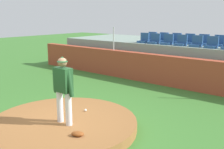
# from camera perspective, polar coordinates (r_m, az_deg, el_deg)

# --- Properties ---
(ground_plane) EXTENTS (60.00, 60.00, 0.00)m
(ground_plane) POSITION_cam_1_polar(r_m,az_deg,el_deg) (7.42, -10.51, -11.60)
(ground_plane) COLOR #3B762D
(pitchers_mound) EXTENTS (4.00, 4.00, 0.27)m
(pitchers_mound) POSITION_cam_1_polar(r_m,az_deg,el_deg) (7.36, -10.55, -10.66)
(pitchers_mound) COLOR #935E31
(pitchers_mound) RESTS_ON ground_plane
(pitcher) EXTENTS (0.75, 0.28, 1.77)m
(pitcher) POSITION_cam_1_polar(r_m,az_deg,el_deg) (6.77, -10.55, -2.34)
(pitcher) COLOR silver
(pitcher) RESTS_ON pitchers_mound
(baseball) EXTENTS (0.07, 0.07, 0.07)m
(baseball) POSITION_cam_1_polar(r_m,az_deg,el_deg) (7.83, -5.79, -7.71)
(baseball) COLOR white
(baseball) RESTS_ON pitchers_mound
(fielding_glove) EXTENTS (0.36, 0.32, 0.11)m
(fielding_glove) POSITION_cam_1_polar(r_m,az_deg,el_deg) (6.34, -7.50, -12.67)
(fielding_glove) COLOR brown
(fielding_glove) RESTS_ON pitchers_mound
(brick_barrier) EXTENTS (16.49, 0.40, 1.32)m
(brick_barrier) POSITION_cam_1_polar(r_m,az_deg,el_deg) (11.76, 12.08, 0.81)
(brick_barrier) COLOR #A7432B
(brick_barrier) RESTS_ON ground_plane
(fence_post_left) EXTENTS (0.06, 0.06, 1.16)m
(fence_post_left) POSITION_cam_1_polar(r_m,az_deg,el_deg) (13.25, 0.35, 7.83)
(fence_post_left) COLOR silver
(fence_post_left) RESTS_ON brick_barrier
(bleacher_platform) EXTENTS (14.76, 4.45, 1.67)m
(bleacher_platform) POSITION_cam_1_polar(r_m,az_deg,el_deg) (14.32, 17.48, 3.30)
(bleacher_platform) COLOR gray
(bleacher_platform) RESTS_ON ground_plane
(stadium_chair_0) EXTENTS (0.48, 0.44, 0.50)m
(stadium_chair_0) POSITION_cam_1_polar(r_m,az_deg,el_deg) (13.66, 6.91, 7.55)
(stadium_chair_0) COLOR #274D85
(stadium_chair_0) RESTS_ON bleacher_platform
(stadium_chair_1) EXTENTS (0.48, 0.44, 0.50)m
(stadium_chair_1) POSITION_cam_1_polar(r_m,az_deg,el_deg) (13.27, 9.26, 7.33)
(stadium_chair_1) COLOR #274D85
(stadium_chair_1) RESTS_ON bleacher_platform
(stadium_chair_2) EXTENTS (0.48, 0.44, 0.50)m
(stadium_chair_2) POSITION_cam_1_polar(r_m,az_deg,el_deg) (12.96, 11.99, 7.10)
(stadium_chair_2) COLOR #274D85
(stadium_chair_2) RESTS_ON bleacher_platform
(stadium_chair_3) EXTENTS (0.48, 0.44, 0.50)m
(stadium_chair_3) POSITION_cam_1_polar(r_m,az_deg,el_deg) (12.66, 14.82, 6.82)
(stadium_chair_3) COLOR #274D85
(stadium_chair_3) RESTS_ON bleacher_platform
(stadium_chair_4) EXTENTS (0.48, 0.44, 0.50)m
(stadium_chair_4) POSITION_cam_1_polar(r_m,az_deg,el_deg) (12.39, 17.89, 6.52)
(stadium_chair_4) COLOR #274D85
(stadium_chair_4) RESTS_ON bleacher_platform
(stadium_chair_5) EXTENTS (0.48, 0.44, 0.50)m
(stadium_chair_5) POSITION_cam_1_polar(r_m,az_deg,el_deg) (12.11, 20.89, 6.17)
(stadium_chair_5) COLOR #274D85
(stadium_chair_5) RESTS_ON bleacher_platform
(stadium_chair_7) EXTENTS (0.48, 0.44, 0.50)m
(stadium_chair_7) POSITION_cam_1_polar(r_m,az_deg,el_deg) (14.41, 8.62, 7.77)
(stadium_chair_7) COLOR #274D85
(stadium_chair_7) RESTS_ON bleacher_platform
(stadium_chair_8) EXTENTS (0.48, 0.44, 0.50)m
(stadium_chair_8) POSITION_cam_1_polar(r_m,az_deg,el_deg) (14.06, 11.08, 7.55)
(stadium_chair_8) COLOR #274D85
(stadium_chair_8) RESTS_ON bleacher_platform
(stadium_chair_9) EXTENTS (0.48, 0.44, 0.50)m
(stadium_chair_9) POSITION_cam_1_polar(r_m,az_deg,el_deg) (13.75, 13.72, 7.32)
(stadium_chair_9) COLOR #274D85
(stadium_chair_9) RESTS_ON bleacher_platform
(stadium_chair_10) EXTENTS (0.48, 0.44, 0.50)m
(stadium_chair_10) POSITION_cam_1_polar(r_m,az_deg,el_deg) (13.46, 16.44, 7.06)
(stadium_chair_10) COLOR #274D85
(stadium_chair_10) RESTS_ON bleacher_platform
(stadium_chair_11) EXTENTS (0.48, 0.44, 0.50)m
(stadium_chair_11) POSITION_cam_1_polar(r_m,az_deg,el_deg) (13.23, 19.23, 6.78)
(stadium_chair_11) COLOR #274D85
(stadium_chair_11) RESTS_ON bleacher_platform
(stadium_chair_12) EXTENTS (0.48, 0.44, 0.50)m
(stadium_chair_12) POSITION_cam_1_polar(r_m,az_deg,el_deg) (12.98, 22.26, 6.44)
(stadium_chair_12) COLOR #274D85
(stadium_chair_12) RESTS_ON bleacher_platform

